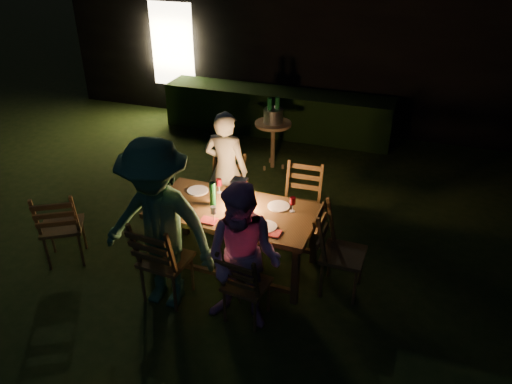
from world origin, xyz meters
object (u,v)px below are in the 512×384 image
(chair_far_left, at_px, (226,204))
(person_opp_left, at_px, (158,227))
(bottle_table, at_px, (213,194))
(chair_end, at_px, (340,266))
(chair_spare, at_px, (65,238))
(chair_near_right, at_px, (246,296))
(person_house_side, at_px, (226,170))
(dining_table, at_px, (234,215))
(chair_near_left, at_px, (166,273))
(person_opp_right, at_px, (243,259))
(lantern, at_px, (239,195))
(side_table, at_px, (273,128))
(bottle_bucket_a, at_px, (269,113))
(ice_bucket, at_px, (273,116))
(chair_far_right, at_px, (300,219))
(bottle_bucket_b, at_px, (277,112))

(chair_far_left, bearing_deg, person_opp_left, 84.58)
(person_opp_left, distance_m, bottle_table, 0.84)
(bottle_table, bearing_deg, chair_far_left, 103.08)
(chair_end, distance_m, chair_spare, 3.18)
(chair_far_left, distance_m, bottle_table, 1.00)
(chair_near_right, relative_size, person_house_side, 0.59)
(dining_table, relative_size, chair_end, 1.80)
(chair_near_left, relative_size, person_opp_right, 0.68)
(person_house_side, relative_size, lantern, 4.45)
(side_table, bearing_deg, bottle_bucket_a, -141.34)
(dining_table, bearing_deg, ice_bucket, 99.54)
(chair_far_left, bearing_deg, chair_end, 149.87)
(chair_spare, height_order, person_opp_right, person_opp_right)
(chair_far_left, distance_m, lantern, 1.08)
(chair_far_right, height_order, chair_spare, chair_far_right)
(chair_near_right, xyz_separation_m, bottle_bucket_a, (-0.84, 3.34, 0.65))
(person_opp_right, distance_m, side_table, 3.53)
(chair_far_right, xyz_separation_m, person_opp_right, (-0.14, -1.59, 0.47))
(chair_end, distance_m, person_opp_right, 1.22)
(chair_spare, bearing_deg, chair_near_right, -36.18)
(dining_table, height_order, person_opp_left, person_opp_left)
(chair_near_left, relative_size, person_house_side, 0.68)
(chair_near_left, relative_size, chair_spare, 1.04)
(person_opp_right, relative_size, bottle_bucket_a, 4.86)
(person_house_side, xyz_separation_m, person_opp_left, (-0.05, -1.64, 0.15))
(chair_near_left, distance_m, chair_end, 1.85)
(chair_near_left, distance_m, chair_far_right, 1.84)
(chair_end, bearing_deg, ice_bucket, -147.89)
(chair_spare, distance_m, ice_bucket, 3.57)
(dining_table, xyz_separation_m, bottle_bucket_b, (-0.31, 2.64, 0.24))
(chair_far_left, height_order, bottle_bucket_a, bottle_bucket_a)
(ice_bucket, bearing_deg, side_table, -88.21)
(chair_far_right, height_order, bottle_bucket_b, bottle_bucket_b)
(chair_far_right, height_order, ice_bucket, chair_far_right)
(person_opp_left, distance_m, side_table, 3.42)
(chair_spare, xyz_separation_m, person_house_side, (1.48, 1.40, 0.47))
(person_house_side, relative_size, bottle_bucket_b, 4.87)
(chair_near_left, relative_size, chair_end, 1.02)
(chair_near_left, distance_m, ice_bucket, 3.41)
(bottle_table, xyz_separation_m, ice_bucket, (-0.11, 2.59, -0.03))
(chair_far_right, distance_m, person_opp_left, 1.98)
(chair_near_right, xyz_separation_m, bottle_table, (-0.68, 0.79, 0.63))
(lantern, relative_size, bottle_table, 1.25)
(ice_bucket, relative_size, bottle_bucket_b, 0.94)
(bottle_bucket_b, bearing_deg, chair_near_left, -92.69)
(chair_near_right, distance_m, person_opp_right, 0.50)
(person_opp_left, xyz_separation_m, bottle_bucket_a, (0.06, 3.37, -0.00))
(bottle_bucket_b, bearing_deg, chair_near_right, -77.82)
(chair_near_right, xyz_separation_m, chair_far_left, (-0.86, 1.56, 0.02))
(person_opp_left, distance_m, bottle_bucket_b, 3.45)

